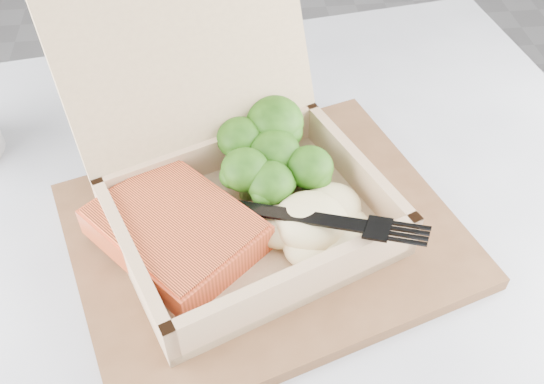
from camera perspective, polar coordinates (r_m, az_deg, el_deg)
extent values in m
cube|color=silver|center=(0.52, -2.04, -11.58)|extent=(0.93, 0.93, 0.03)
cube|color=brown|center=(0.54, -0.70, -3.99)|extent=(0.39, 0.35, 0.01)
cube|color=tan|center=(0.53, -1.85, -3.52)|extent=(0.27, 0.24, 0.01)
cube|color=tan|center=(0.50, -12.97, -6.60)|extent=(0.07, 0.16, 0.05)
cube|color=tan|center=(0.56, 7.92, 1.68)|extent=(0.07, 0.16, 0.05)
cube|color=tan|center=(0.47, 2.62, -8.80)|extent=(0.21, 0.09, 0.05)
cube|color=tan|center=(0.57, -5.62, 3.18)|extent=(0.21, 0.09, 0.05)
cube|color=tan|center=(0.53, -8.05, 13.18)|extent=(0.23, 0.15, 0.16)
cube|color=#D24D29|center=(0.51, -9.07, -3.52)|extent=(0.16, 0.17, 0.03)
ellipsoid|color=beige|center=(0.51, 3.65, -2.74)|extent=(0.10, 0.09, 0.04)
cube|color=black|center=(0.51, -4.25, -0.42)|extent=(0.11, 0.07, 0.02)
cube|color=black|center=(0.49, 5.17, -3.08)|extent=(0.06, 0.04, 0.01)
cube|color=silver|center=(0.67, -1.71, 7.15)|extent=(0.09, 0.15, 0.00)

